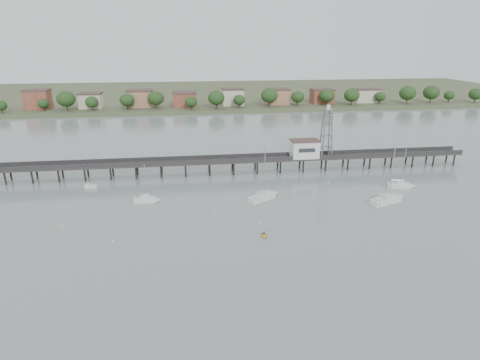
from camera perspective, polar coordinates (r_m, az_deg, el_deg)
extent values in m
plane|color=gray|center=(64.88, 2.32, -15.79)|extent=(500.00, 500.00, 0.00)
cube|color=#2D2823|center=(117.53, -2.69, 2.69)|extent=(150.00, 5.00, 0.50)
cube|color=#333335|center=(115.01, -2.59, 2.73)|extent=(150.00, 0.12, 1.10)
cube|color=#333335|center=(119.60, -2.80, 3.38)|extent=(150.00, 0.12, 1.10)
cylinder|color=black|center=(116.30, -2.60, 1.50)|extent=(0.50, 0.50, 4.40)
cylinder|color=black|center=(119.91, -2.76, 2.05)|extent=(0.50, 0.50, 4.40)
cylinder|color=black|center=(142.33, 28.15, 2.53)|extent=(0.50, 0.50, 4.40)
cylinder|color=black|center=(145.30, 27.31, 2.97)|extent=(0.50, 0.50, 4.40)
cube|color=silver|center=(121.42, 9.15, 4.35)|extent=(8.00, 5.00, 5.00)
cube|color=#4C3833|center=(120.77, 9.22, 5.57)|extent=(8.40, 5.40, 0.30)
cube|color=slate|center=(121.05, 12.44, 9.75)|extent=(1.80, 1.80, 0.30)
cube|color=silver|center=(120.94, 12.46, 10.10)|extent=(0.90, 0.90, 1.20)
cube|color=silver|center=(99.16, 3.28, -2.53)|extent=(6.76, 5.60, 1.65)
cone|color=silver|center=(101.81, 4.91, -1.98)|extent=(3.61, 3.56, 2.50)
cube|color=silver|center=(98.73, 3.29, -1.90)|extent=(3.49, 3.23, 0.75)
cylinder|color=#A5A8AA|center=(97.12, 3.54, 1.29)|extent=(0.18, 0.18, 12.06)
cylinder|color=#A5A8AA|center=(97.84, 2.84, -1.75)|extent=(3.21, 2.14, 0.12)
cube|color=silver|center=(99.97, -13.24, -2.86)|extent=(4.49, 1.87, 1.65)
cone|color=silver|center=(99.63, -11.65, -2.81)|extent=(1.90, 1.79, 1.73)
cube|color=silver|center=(99.54, -13.29, -2.23)|extent=(2.02, 1.44, 0.75)
cylinder|color=#A5A8AA|center=(98.20, -13.28, -0.15)|extent=(0.18, 0.18, 8.33)
cylinder|color=#A5A8AA|center=(99.45, -13.73, -1.95)|extent=(2.59, 0.20, 0.12)
cube|color=silver|center=(103.56, 20.15, -2.77)|extent=(7.89, 5.31, 1.65)
cone|color=silver|center=(106.91, 21.80, -2.29)|extent=(3.89, 3.77, 2.86)
cube|color=silver|center=(103.15, 20.23, -2.17)|extent=(3.87, 3.31, 0.75)
cylinder|color=#A5A8AA|center=(101.45, 20.84, 1.33)|extent=(0.18, 0.18, 13.79)
cylinder|color=#A5A8AA|center=(102.07, 19.80, -2.01)|extent=(4.05, 1.65, 0.12)
cube|color=silver|center=(114.94, 21.76, -0.82)|extent=(5.37, 2.86, 1.65)
cone|color=silver|center=(116.03, 23.25, -0.83)|extent=(2.44, 2.33, 1.98)
cube|color=silver|center=(114.57, 21.83, -0.27)|extent=(2.51, 1.97, 0.75)
cylinder|color=#A5A8AA|center=(113.39, 22.28, 1.84)|extent=(0.18, 0.18, 9.55)
cylinder|color=#A5A8AA|center=(114.12, 21.47, 0.00)|extent=(2.94, 0.65, 0.12)
cube|color=silver|center=(114.10, -20.42, -0.87)|extent=(3.45, 1.83, 0.91)
cube|color=silver|center=(114.19, -20.79, -0.61)|extent=(1.24, 1.24, 0.55)
imported|color=yellow|center=(81.40, 3.42, -8.00)|extent=(1.78, 0.75, 2.41)
imported|color=black|center=(81.40, 3.42, -8.00)|extent=(0.57, 1.04, 0.23)
ellipsoid|color=beige|center=(112.99, 12.44, -0.41)|extent=(0.56, 0.56, 0.39)
ellipsoid|color=beige|center=(92.55, -3.69, -4.45)|extent=(0.56, 0.56, 0.39)
ellipsoid|color=beige|center=(93.23, -23.99, -6.01)|extent=(0.56, 0.56, 0.39)
ellipsoid|color=beige|center=(83.21, -17.61, -8.25)|extent=(0.56, 0.56, 0.39)
ellipsoid|color=beige|center=(86.55, 2.91, -6.19)|extent=(0.56, 0.56, 0.39)
cube|color=#475133|center=(299.66, -5.94, 12.13)|extent=(500.00, 170.00, 1.40)
cube|color=brown|center=(250.59, -26.78, 10.02)|extent=(13.00, 10.50, 9.00)
cube|color=brown|center=(243.06, -20.45, 10.63)|extent=(13.00, 10.50, 9.00)
cube|color=brown|center=(238.70, -14.01, 11.12)|extent=(13.00, 10.50, 9.00)
cube|color=brown|center=(237.35, -7.89, 11.46)|extent=(13.00, 10.50, 9.00)
cube|color=brown|center=(238.95, -1.02, 11.69)|extent=(13.00, 10.50, 9.00)
cube|color=brown|center=(243.55, 5.43, 11.75)|extent=(13.00, 10.50, 9.00)
cube|color=brown|center=(250.99, 11.58, 11.67)|extent=(13.00, 10.50, 9.00)
cube|color=brown|center=(261.44, 17.51, 11.48)|extent=(13.00, 10.50, 9.00)
ellipsoid|color=#203C18|center=(225.62, -5.29, 11.23)|extent=(8.00, 8.00, 6.80)
ellipsoid|color=#203C18|center=(260.03, 22.70, 10.92)|extent=(8.00, 8.00, 6.80)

